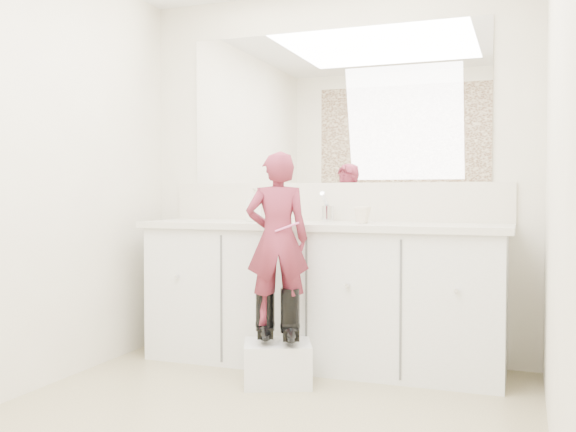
% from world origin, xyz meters
% --- Properties ---
extents(wall_back, '(2.60, 0.00, 2.60)m').
position_xyz_m(wall_back, '(0.00, 1.50, 1.20)').
color(wall_back, beige).
rests_on(wall_back, floor).
extents(wall_left, '(0.00, 3.00, 3.00)m').
position_xyz_m(wall_left, '(-1.30, 0.00, 1.20)').
color(wall_left, beige).
rests_on(wall_left, floor).
extents(wall_right, '(0.00, 3.00, 3.00)m').
position_xyz_m(wall_right, '(1.30, 0.00, 1.20)').
color(wall_right, beige).
rests_on(wall_right, floor).
extents(vanity_cabinet, '(2.20, 0.55, 0.85)m').
position_xyz_m(vanity_cabinet, '(0.00, 1.23, 0.42)').
color(vanity_cabinet, silver).
rests_on(vanity_cabinet, floor).
extents(countertop, '(2.28, 0.58, 0.04)m').
position_xyz_m(countertop, '(0.00, 1.21, 0.87)').
color(countertop, beige).
rests_on(countertop, vanity_cabinet).
extents(backsplash, '(2.28, 0.03, 0.25)m').
position_xyz_m(backsplash, '(0.00, 1.49, 1.02)').
color(backsplash, beige).
rests_on(backsplash, countertop).
extents(mirror, '(2.00, 0.02, 1.00)m').
position_xyz_m(mirror, '(0.00, 1.49, 1.64)').
color(mirror, white).
rests_on(mirror, wall_back).
extents(faucet, '(0.08, 0.08, 0.10)m').
position_xyz_m(faucet, '(0.00, 1.38, 0.94)').
color(faucet, silver).
rests_on(faucet, countertop).
extents(cup, '(0.11, 0.11, 0.10)m').
position_xyz_m(cup, '(0.27, 1.21, 0.94)').
color(cup, beige).
rests_on(cup, countertop).
extents(soap_bottle, '(0.12, 0.12, 0.22)m').
position_xyz_m(soap_bottle, '(-0.43, 1.18, 1.00)').
color(soap_bottle, beige).
rests_on(soap_bottle, countertop).
extents(step_stool, '(0.46, 0.43, 0.24)m').
position_xyz_m(step_stool, '(-0.10, 0.75, 0.12)').
color(step_stool, silver).
rests_on(step_stool, floor).
extents(boot_left, '(0.18, 0.23, 0.31)m').
position_xyz_m(boot_left, '(-0.18, 0.75, 0.39)').
color(boot_left, black).
rests_on(boot_left, step_stool).
extents(boot_right, '(0.18, 0.23, 0.31)m').
position_xyz_m(boot_right, '(-0.03, 0.75, 0.39)').
color(boot_right, black).
rests_on(boot_right, step_stool).
extents(toddler, '(0.41, 0.35, 0.96)m').
position_xyz_m(toddler, '(-0.10, 0.75, 0.82)').
color(toddler, '#B23651').
rests_on(toddler, step_stool).
extents(toothbrush, '(0.13, 0.06, 0.06)m').
position_xyz_m(toothbrush, '(-0.03, 0.72, 0.89)').
color(toothbrush, '#DE5698').
rests_on(toothbrush, toddler).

